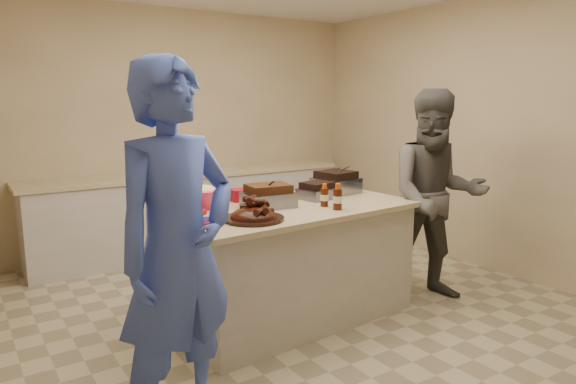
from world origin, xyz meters
TOP-DOWN VIEW (x-y plane):
  - room at (0.00, 0.00)m, footprint 4.50×5.00m
  - back_counter at (0.00, 2.20)m, footprint 3.60×0.64m
  - island at (-0.08, 0.04)m, footprint 1.95×1.12m
  - rib_platter at (-0.56, -0.21)m, footprint 0.49×0.49m
  - pulled_pork_tray at (-0.25, 0.11)m, footprint 0.40×0.32m
  - brisket_tray at (0.25, 0.16)m, footprint 0.32×0.28m
  - roasting_pan at (0.55, 0.29)m, footprint 0.37×0.37m
  - coleslaw_bowl at (-0.67, 0.36)m, footprint 0.38×0.38m
  - sausage_plate at (-0.01, 0.44)m, footprint 0.37×0.37m
  - mac_cheese_dish at (0.57, 0.48)m, footprint 0.33×0.28m
  - bbq_bottle_a at (0.12, -0.26)m, footprint 0.07×0.07m
  - bbq_bottle_b at (0.11, -0.12)m, footprint 0.06×0.06m
  - mustard_bottle at (-0.16, 0.18)m, footprint 0.05×0.05m
  - sauce_bowl at (-0.08, 0.26)m, footprint 0.15×0.05m
  - plate_stack_large at (-0.85, 0.20)m, footprint 0.26×0.26m
  - plate_stack_small at (-0.88, -0.13)m, footprint 0.21×0.21m
  - plastic_cup at (-0.92, 0.38)m, footprint 0.11×0.11m
  - basket_stack at (-0.30, 0.42)m, footprint 0.21×0.17m
  - guest_gray at (1.16, -0.28)m, footprint 1.72×1.97m

SIDE VIEW (x-z plane):
  - room at x=0.00m, z-range -1.35..1.35m
  - island at x=-0.08m, z-range -0.45..0.45m
  - guest_gray at x=1.16m, z-range -0.34..0.34m
  - back_counter at x=0.00m, z-range 0.00..0.90m
  - rib_platter at x=-0.56m, z-range 0.81..0.98m
  - pulled_pork_tray at x=-0.25m, z-range 0.84..0.95m
  - brisket_tray at x=0.25m, z-range 0.85..0.94m
  - roasting_pan at x=0.55m, z-range 0.83..0.96m
  - coleslaw_bowl at x=-0.67m, z-range 0.78..1.02m
  - sausage_plate at x=-0.01m, z-range 0.87..0.92m
  - mac_cheese_dish at x=0.57m, z-range 0.86..0.94m
  - bbq_bottle_a at x=0.12m, z-range 0.80..0.99m
  - bbq_bottle_b at x=0.11m, z-range 0.81..0.99m
  - mustard_bottle at x=-0.16m, z-range 0.83..0.96m
  - sauce_bowl at x=-0.08m, z-range 0.83..0.97m
  - plate_stack_large at x=-0.85m, z-range 0.88..0.91m
  - plate_stack_small at x=-0.88m, z-range 0.88..0.91m
  - plastic_cup at x=-0.92m, z-range 0.84..0.95m
  - basket_stack at x=-0.30m, z-range 0.85..0.95m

